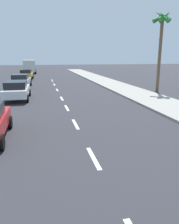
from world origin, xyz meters
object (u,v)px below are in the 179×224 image
object	(u,v)px
parked_car_yellow	(26,74)
palm_tree_far	(162,29)
parked_car_silver	(21,80)
parked_car_white	(17,90)
delivery_truck	(29,66)

from	to	relation	value
parked_car_yellow	palm_tree_far	size ratio (longest dim) A/B	0.55
parked_car_silver	palm_tree_far	size ratio (longest dim) A/B	0.58
parked_car_yellow	parked_car_white	bearing A→B (deg)	-87.03
parked_car_yellow	palm_tree_far	bearing A→B (deg)	-46.24
delivery_truck	palm_tree_far	size ratio (longest dim) A/B	0.79
parked_car_silver	delivery_truck	world-z (taller)	delivery_truck
parked_car_white	parked_car_yellow	distance (m)	16.93
parked_car_white	delivery_truck	world-z (taller)	delivery_truck
parked_car_white	delivery_truck	distance (m)	29.70
parked_car_silver	parked_car_yellow	distance (m)	9.52
parked_car_silver	parked_car_yellow	size ratio (longest dim) A/B	1.05
delivery_truck	palm_tree_far	xyz separation A→B (m)	(13.88, -28.58, 4.64)
parked_car_white	delivery_truck	size ratio (longest dim) A/B	0.72
parked_car_silver	parked_car_yellow	xyz separation A→B (m)	(0.10, 9.52, -0.00)
parked_car_white	parked_car_silver	distance (m)	7.41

